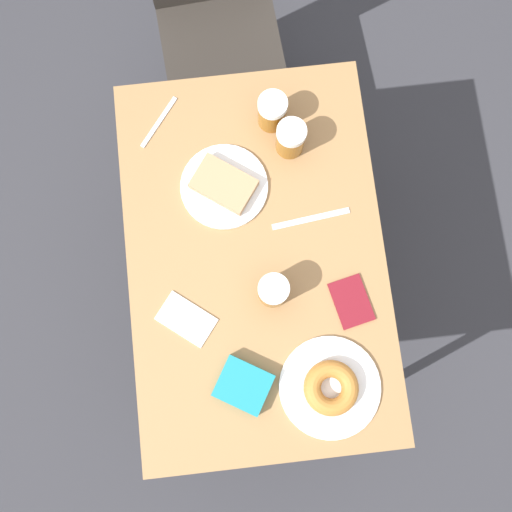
% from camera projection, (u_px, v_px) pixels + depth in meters
% --- Properties ---
extents(ground_plane, '(8.00, 8.00, 0.00)m').
position_uv_depth(ground_plane, '(256.00, 290.00, 2.26)').
color(ground_plane, '#333338').
extents(table, '(0.68, 1.04, 0.78)m').
position_uv_depth(table, '(256.00, 262.00, 1.57)').
color(table, '#997044').
rests_on(table, ground_plane).
extents(plate_with_cake, '(0.24, 0.24, 0.04)m').
position_uv_depth(plate_with_cake, '(224.00, 185.00, 1.52)').
color(plate_with_cake, white).
rests_on(plate_with_cake, table).
extents(plate_with_donut, '(0.26, 0.26, 0.05)m').
position_uv_depth(plate_with_donut, '(331.00, 388.00, 1.42)').
color(plate_with_donut, white).
rests_on(plate_with_donut, table).
extents(beer_mug_left, '(0.08, 0.08, 0.11)m').
position_uv_depth(beer_mug_left, '(272.00, 112.00, 1.51)').
color(beer_mug_left, '#8C5619').
rests_on(beer_mug_left, table).
extents(beer_mug_center, '(0.08, 0.08, 0.11)m').
position_uv_depth(beer_mug_center, '(291.00, 139.00, 1.50)').
color(beer_mug_center, '#8C5619').
rests_on(beer_mug_center, table).
extents(beer_mug_right, '(0.08, 0.08, 0.11)m').
position_uv_depth(beer_mug_right, '(273.00, 291.00, 1.43)').
color(beer_mug_right, '#8C5619').
rests_on(beer_mug_right, table).
extents(napkin_folded, '(0.17, 0.16, 0.00)m').
position_uv_depth(napkin_folded, '(186.00, 319.00, 1.47)').
color(napkin_folded, white).
rests_on(napkin_folded, table).
extents(fork, '(0.11, 0.14, 0.00)m').
position_uv_depth(fork, '(159.00, 122.00, 1.56)').
color(fork, silver).
rests_on(fork, table).
extents(knife, '(0.21, 0.04, 0.00)m').
position_uv_depth(knife, '(311.00, 219.00, 1.51)').
color(knife, silver).
rests_on(knife, table).
extents(passport_near_edge, '(0.11, 0.14, 0.01)m').
position_uv_depth(passport_near_edge, '(351.00, 302.00, 1.48)').
color(passport_near_edge, maroon).
rests_on(passport_near_edge, table).
extents(blue_pouch, '(0.16, 0.16, 0.04)m').
position_uv_depth(blue_pouch, '(244.00, 385.00, 1.42)').
color(blue_pouch, teal).
rests_on(blue_pouch, table).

